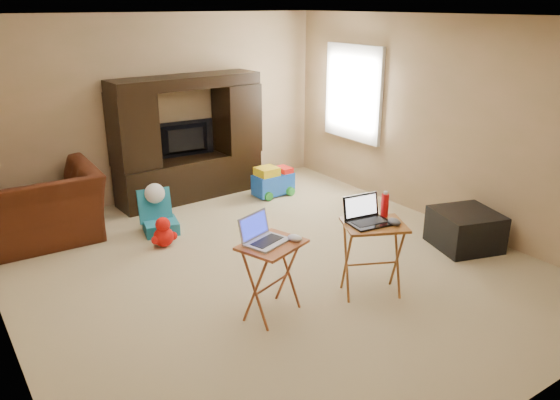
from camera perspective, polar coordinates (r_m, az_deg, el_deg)
floor at (r=5.80m, az=-1.12°, el=-6.89°), size 5.50×5.50×0.00m
ceiling at (r=5.18m, az=-1.32°, el=18.64°), size 5.50×5.50×0.00m
wall_back at (r=7.75m, az=-12.56°, el=9.32°), size 5.00×0.00×5.00m
wall_front at (r=3.52m, az=24.22°, el=-4.84°), size 5.00×0.00×5.00m
wall_right at (r=7.00m, az=16.35°, el=7.89°), size 0.00×5.50×5.50m
window_pane at (r=8.02m, az=7.76°, el=11.04°), size 0.00×1.20×1.20m
window_frame at (r=8.00m, az=7.65°, el=11.03°), size 0.06×1.14×1.34m
entertainment_center at (r=7.68m, az=-9.54°, el=6.38°), size 2.10×0.62×1.70m
television at (r=7.76m, az=-9.77°, el=6.24°), size 0.87×0.17×0.50m
recliner at (r=6.80m, az=-23.88°, el=-0.65°), size 1.34×1.18×0.85m
child_rocker at (r=6.66m, az=-12.44°, el=-1.25°), size 0.48×0.52×0.52m
plush_toy at (r=6.31m, az=-12.09°, el=-3.26°), size 0.32×0.27×0.35m
push_toy at (r=7.81m, az=-0.72°, el=2.07°), size 0.60×0.44×0.44m
ottoman at (r=6.50m, az=18.78°, el=-2.92°), size 0.82×0.82×0.42m
tray_table_left at (r=4.80m, az=-0.83°, el=-8.30°), size 0.64×0.57×0.69m
tray_table_right at (r=5.20m, az=9.59°, el=-6.11°), size 0.69×0.64×0.72m
laptop_left at (r=4.61m, az=-1.38°, el=-3.16°), size 0.44×0.39×0.24m
laptop_right at (r=4.99m, az=9.42°, el=-1.20°), size 0.41×0.35×0.24m
mouse_left at (r=4.68m, az=1.56°, el=-3.99°), size 0.14×0.16×0.06m
mouse_right at (r=5.05m, az=11.85°, el=-2.23°), size 0.10×0.15×0.06m
water_bottle at (r=5.20m, az=10.89°, el=-0.56°), size 0.07×0.07×0.22m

